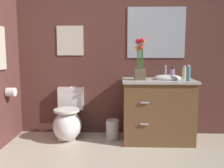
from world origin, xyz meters
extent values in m
cube|color=brown|center=(0.20, 1.76, 1.25)|extent=(3.96, 0.05, 2.50)
ellipsoid|color=white|center=(-0.52, 1.41, 0.20)|extent=(0.38, 0.48, 0.40)
cube|color=white|center=(-0.52, 1.46, 0.09)|extent=(0.22, 0.26, 0.18)
cube|color=white|center=(-0.52, 1.70, 0.52)|extent=(0.36, 0.13, 0.32)
cylinder|color=white|center=(-0.52, 1.39, 0.42)|extent=(0.34, 0.34, 0.03)
cylinder|color=#B7B7BC|center=(-0.52, 1.70, 0.68)|extent=(0.04, 0.04, 0.02)
cube|color=brown|center=(0.69, 1.43, 0.40)|extent=(0.90, 0.52, 0.80)
cube|color=#BCB7B2|center=(0.69, 1.43, 0.81)|extent=(0.94, 0.56, 0.03)
ellipsoid|color=white|center=(0.81, 1.43, 0.85)|extent=(0.36, 0.26, 0.10)
cylinder|color=#B7B7BC|center=(0.81, 1.59, 0.92)|extent=(0.02, 0.02, 0.18)
cube|color=#B7B7BC|center=(0.49, 1.16, 0.57)|extent=(0.10, 0.02, 0.02)
cube|color=#B7B7BC|center=(0.49, 1.16, 0.30)|extent=(0.10, 0.02, 0.02)
cube|color=brown|center=(0.44, 1.38, 0.90)|extent=(0.14, 0.14, 0.14)
cylinder|color=#386B2D|center=(0.47, 1.37, 1.15)|extent=(0.01, 0.01, 0.36)
sphere|color=orange|center=(0.47, 1.37, 1.32)|extent=(0.06, 0.06, 0.06)
cylinder|color=#386B2D|center=(0.46, 1.40, 1.12)|extent=(0.01, 0.01, 0.29)
sphere|color=red|center=(0.46, 1.40, 1.26)|extent=(0.06, 0.06, 0.06)
cylinder|color=#386B2D|center=(0.44, 1.42, 1.15)|extent=(0.01, 0.01, 0.35)
sphere|color=red|center=(0.44, 1.42, 1.32)|extent=(0.06, 0.06, 0.06)
cylinder|color=#386B2D|center=(0.41, 1.40, 1.14)|extent=(0.01, 0.01, 0.35)
sphere|color=#E01E51|center=(0.41, 1.40, 1.31)|extent=(0.06, 0.06, 0.06)
cylinder|color=#386B2D|center=(0.40, 1.39, 1.10)|extent=(0.01, 0.01, 0.26)
sphere|color=orange|center=(0.40, 1.39, 1.23)|extent=(0.06, 0.06, 0.06)
cylinder|color=#386B2D|center=(0.42, 1.37, 1.15)|extent=(0.01, 0.01, 0.36)
sphere|color=#E01E51|center=(0.42, 1.37, 1.33)|extent=(0.06, 0.06, 0.06)
cylinder|color=#386B2D|center=(0.45, 1.34, 1.11)|extent=(0.01, 0.01, 0.27)
sphere|color=red|center=(0.45, 1.34, 1.24)|extent=(0.06, 0.06, 0.06)
cylinder|color=#386B2D|center=(0.46, 1.34, 1.15)|extent=(0.01, 0.01, 0.36)
sphere|color=red|center=(0.46, 1.34, 1.33)|extent=(0.06, 0.06, 0.06)
cylinder|color=#B28CBF|center=(0.85, 1.38, 0.90)|extent=(0.06, 0.06, 0.14)
cylinder|color=black|center=(0.85, 1.38, 0.98)|extent=(0.03, 0.03, 0.02)
cylinder|color=teal|center=(1.03, 1.27, 0.92)|extent=(0.05, 0.05, 0.18)
cylinder|color=silver|center=(1.03, 1.27, 1.02)|extent=(0.03, 0.03, 0.02)
cylinder|color=beige|center=(1.02, 1.43, 0.91)|extent=(0.05, 0.05, 0.16)
cylinder|color=silver|center=(1.02, 1.43, 1.00)|extent=(0.03, 0.03, 0.02)
cylinder|color=#B7B7BC|center=(0.09, 1.46, 0.13)|extent=(0.18, 0.18, 0.26)
torus|color=#B7B7BC|center=(0.09, 1.46, 0.27)|extent=(0.18, 0.18, 0.01)
cube|color=silver|center=(-0.52, 1.73, 1.34)|extent=(0.37, 0.01, 0.41)
cube|color=#B2BCC6|center=(0.69, 1.73, 1.45)|extent=(0.80, 0.01, 0.70)
cylinder|color=white|center=(-1.20, 1.26, 0.68)|extent=(0.11, 0.11, 0.11)
camera|label=1|loc=(0.19, -1.81, 1.20)|focal=39.88mm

